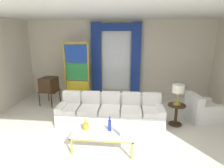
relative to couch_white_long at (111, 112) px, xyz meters
name	(u,v)px	position (x,y,z in m)	size (l,w,h in m)	color
ground_plane	(108,131)	(0.01, -0.56, -0.31)	(16.00, 16.00, 0.00)	silver
wall_rear	(118,59)	(0.01, 2.50, 1.19)	(8.00, 0.12, 3.00)	beige
ceiling_slab	(112,12)	(0.01, 0.24, 2.71)	(8.00, 7.60, 0.04)	white
curtained_window	(116,54)	(-0.06, 2.33, 1.43)	(2.00, 0.17, 2.70)	white
couch_white_long	(111,112)	(0.00, 0.00, 0.00)	(2.94, 0.99, 0.86)	white
coffee_table	(103,133)	(-0.01, -1.34, 0.07)	(1.33, 0.65, 0.41)	silver
bottle_blue_decanter	(110,125)	(0.13, -1.25, 0.24)	(0.07, 0.07, 0.33)	navy
bottle_crystal_tall	(121,131)	(0.39, -1.46, 0.23)	(0.07, 0.07, 0.31)	silver
bottle_amber_squat	(86,126)	(-0.42, -1.24, 0.19)	(0.14, 0.14, 0.25)	gold
vintage_tv	(49,85)	(-2.34, 1.19, 0.42)	(0.62, 0.66, 1.35)	#382314
armchair_white	(201,111)	(2.62, 0.40, -0.02)	(0.95, 0.94, 0.80)	white
stained_glass_divider	(77,73)	(-1.47, 1.75, 0.75)	(0.95, 0.05, 2.20)	gold
peacock_figurine	(86,99)	(-1.05, 1.31, -0.09)	(0.44, 0.60, 0.50)	beige
round_side_table	(176,113)	(1.83, 0.03, 0.05)	(0.48, 0.48, 0.59)	#382314
table_lamp_brass	(178,90)	(1.83, 0.03, 0.72)	(0.32, 0.32, 0.57)	#B29338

